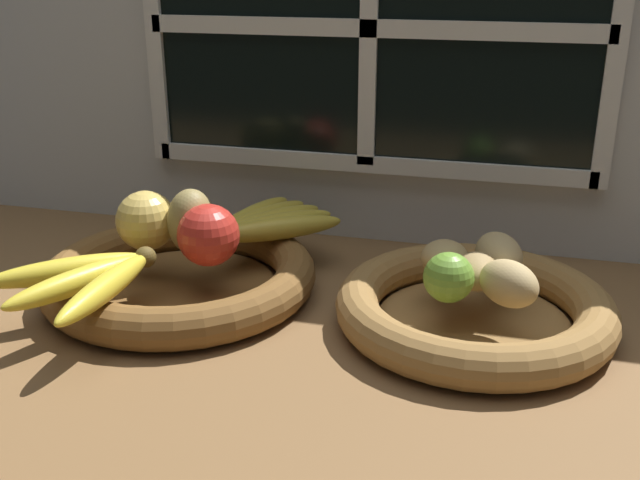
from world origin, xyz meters
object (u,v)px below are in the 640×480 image
(apple_red_right, at_px, (208,235))
(banana_bunch_front, at_px, (85,279))
(potato_small, at_px, (509,283))
(chili_pepper, at_px, (479,277))
(banana_bunch_back, at_px, (265,223))
(potato_large, at_px, (477,271))
(apple_golden_left, at_px, (146,221))
(pear_brown, at_px, (192,222))
(potato_back, at_px, (499,254))
(potato_oblong, at_px, (445,258))
(fruit_bowl_left, at_px, (180,276))
(fruit_bowl_right, at_px, (474,309))
(lime_near, at_px, (449,277))

(apple_red_right, distance_m, banana_bunch_front, 0.15)
(potato_small, height_order, chili_pepper, potato_small)
(apple_red_right, xyz_separation_m, banana_bunch_back, (0.03, 0.12, -0.02))
(potato_large, bearing_deg, apple_golden_left, 177.97)
(apple_red_right, bearing_deg, pear_brown, 139.99)
(potato_back, bearing_deg, pear_brown, -175.06)
(apple_golden_left, bearing_deg, potato_small, -6.30)
(potato_oblong, bearing_deg, fruit_bowl_left, -174.65)
(potato_oblong, relative_size, potato_small, 0.86)
(fruit_bowl_right, bearing_deg, pear_brown, 177.45)
(apple_red_right, distance_m, potato_back, 0.35)
(fruit_bowl_right, relative_size, potato_large, 4.78)
(fruit_bowl_left, distance_m, lime_near, 0.34)
(fruit_bowl_right, relative_size, potato_small, 4.48)
(banana_bunch_front, distance_m, chili_pepper, 0.44)
(fruit_bowl_left, xyz_separation_m, pear_brown, (0.01, 0.02, 0.07))
(apple_golden_left, height_order, banana_bunch_back, apple_golden_left)
(chili_pepper, bearing_deg, banana_bunch_front, 166.49)
(pear_brown, distance_m, chili_pepper, 0.36)
(apple_golden_left, relative_size, banana_bunch_back, 0.40)
(pear_brown, distance_m, banana_bunch_front, 0.15)
(apple_golden_left, relative_size, pear_brown, 0.91)
(fruit_bowl_right, xyz_separation_m, apple_red_right, (-0.32, -0.01, 0.06))
(pear_brown, height_order, banana_bunch_front, pear_brown)
(potato_large, bearing_deg, fruit_bowl_right, 14.04)
(potato_back, distance_m, potato_large, 0.05)
(fruit_bowl_left, distance_m, apple_golden_left, 0.08)
(apple_red_right, distance_m, potato_oblong, 0.28)
(lime_near, bearing_deg, potato_small, 6.67)
(apple_red_right, height_order, banana_bunch_front, apple_red_right)
(pear_brown, distance_m, lime_near, 0.33)
(fruit_bowl_left, relative_size, banana_bunch_back, 1.81)
(apple_golden_left, xyz_separation_m, potato_back, (0.44, 0.03, -0.01))
(fruit_bowl_left, xyz_separation_m, banana_bunch_front, (-0.06, -0.12, 0.04))
(banana_bunch_front, bearing_deg, pear_brown, 62.26)
(apple_golden_left, distance_m, banana_bunch_front, 0.14)
(potato_small, height_order, potato_large, potato_small)
(banana_bunch_back, bearing_deg, pear_brown, -125.53)
(fruit_bowl_left, height_order, lime_near, lime_near)
(potato_oblong, bearing_deg, apple_red_right, -171.09)
(banana_bunch_front, relative_size, lime_near, 3.53)
(potato_small, xyz_separation_m, chili_pepper, (-0.03, 0.04, -0.02))
(apple_golden_left, distance_m, potato_small, 0.45)
(apple_red_right, bearing_deg, banana_bunch_back, 75.78)
(banana_bunch_front, bearing_deg, banana_bunch_back, 58.96)
(banana_bunch_front, height_order, chili_pepper, banana_bunch_front)
(apple_red_right, relative_size, potato_back, 0.92)
(apple_red_right, xyz_separation_m, pear_brown, (-0.03, 0.03, 0.00))
(banana_bunch_front, bearing_deg, potato_oblong, 21.23)
(banana_bunch_front, distance_m, banana_bunch_back, 0.26)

